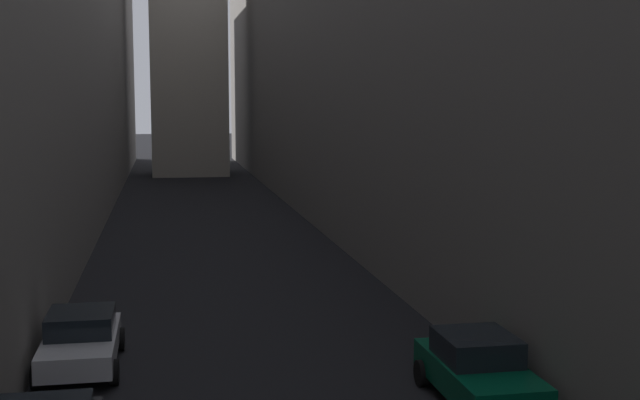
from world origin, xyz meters
name	(u,v)px	position (x,y,z in m)	size (l,w,h in m)	color
ground_plane	(212,232)	(0.00, 48.00, 0.00)	(264.00, 264.00, 0.00)	black
building_block_right	(405,54)	(10.66, 50.00, 9.16)	(10.33, 108.00, 18.32)	slate
parked_car_left_far	(81,340)	(-4.40, 26.75, 0.72)	(1.96, 4.11, 1.41)	#B7B7BC
parked_car_right_far	(478,370)	(4.40, 22.58, 0.77)	(1.94, 4.04, 1.53)	#05472D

